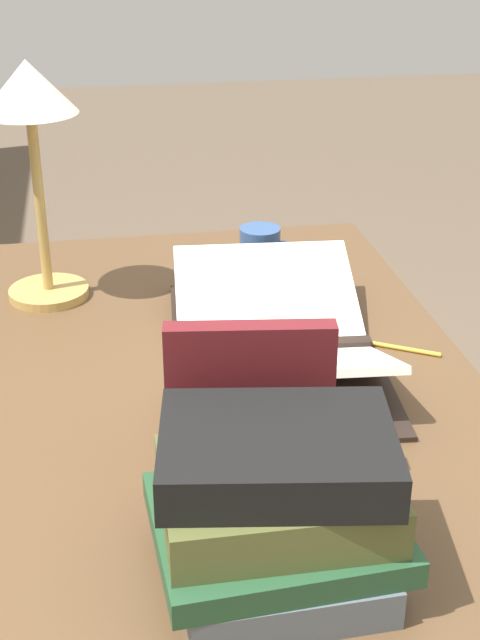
{
  "coord_description": "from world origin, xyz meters",
  "views": [
    {
      "loc": [
        -1.12,
        0.16,
        1.42
      ],
      "look_at": [
        0.05,
        -0.04,
        0.84
      ],
      "focal_mm": 50.0,
      "sensor_mm": 36.0,
      "label": 1
    }
  ],
  "objects_px": {
    "coffee_mug": "(261,253)",
    "reading_lamp": "(31,119)",
    "pencil": "(396,347)",
    "open_book": "(275,338)",
    "book_stack_tall": "(278,507)",
    "book_standing_upright": "(251,410)"
  },
  "relations": [
    {
      "from": "open_book",
      "to": "reading_lamp",
      "type": "bearing_deg",
      "value": 56.07
    },
    {
      "from": "open_book",
      "to": "pencil",
      "type": "distance_m",
      "value": 0.2
    },
    {
      "from": "open_book",
      "to": "reading_lamp",
      "type": "distance_m",
      "value": 0.54
    },
    {
      "from": "coffee_mug",
      "to": "pencil",
      "type": "distance_m",
      "value": 0.36
    },
    {
      "from": "pencil",
      "to": "reading_lamp",
      "type": "bearing_deg",
      "value": 61.21
    },
    {
      "from": "pencil",
      "to": "coffee_mug",
      "type": "bearing_deg",
      "value": 26.35
    },
    {
      "from": "coffee_mug",
      "to": "pencil",
      "type": "xyz_separation_m",
      "value": [
        -0.32,
        -0.16,
        -0.05
      ]
    },
    {
      "from": "book_stack_tall",
      "to": "pencil",
      "type": "height_order",
      "value": "book_stack_tall"
    },
    {
      "from": "book_standing_upright",
      "to": "reading_lamp",
      "type": "xyz_separation_m",
      "value": [
        0.61,
        0.25,
        0.21
      ]
    },
    {
      "from": "reading_lamp",
      "to": "coffee_mug",
      "type": "relative_size",
      "value": 3.94
    },
    {
      "from": "coffee_mug",
      "to": "pencil",
      "type": "bearing_deg",
      "value": -153.65
    },
    {
      "from": "book_stack_tall",
      "to": "pencil",
      "type": "xyz_separation_m",
      "value": [
        0.46,
        -0.29,
        -0.08
      ]
    },
    {
      "from": "book_stack_tall",
      "to": "reading_lamp",
      "type": "relative_size",
      "value": 0.63
    },
    {
      "from": "book_stack_tall",
      "to": "reading_lamp",
      "type": "bearing_deg",
      "value": 18.38
    },
    {
      "from": "book_standing_upright",
      "to": "reading_lamp",
      "type": "height_order",
      "value": "reading_lamp"
    },
    {
      "from": "book_stack_tall",
      "to": "book_standing_upright",
      "type": "height_order",
      "value": "book_standing_upright"
    },
    {
      "from": "book_standing_upright",
      "to": "pencil",
      "type": "bearing_deg",
      "value": -35.28
    },
    {
      "from": "book_stack_tall",
      "to": "reading_lamp",
      "type": "distance_m",
      "value": 0.84
    },
    {
      "from": "coffee_mug",
      "to": "reading_lamp",
      "type": "bearing_deg",
      "value": 92.45
    },
    {
      "from": "pencil",
      "to": "open_book",
      "type": "bearing_deg",
      "value": 84.7
    },
    {
      "from": "reading_lamp",
      "to": "book_standing_upright",
      "type": "bearing_deg",
      "value": -157.56
    },
    {
      "from": "open_book",
      "to": "book_standing_upright",
      "type": "bearing_deg",
      "value": 168.03
    }
  ]
}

